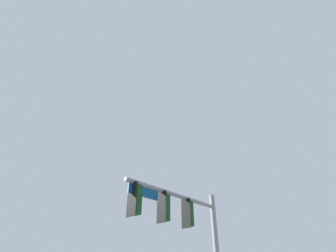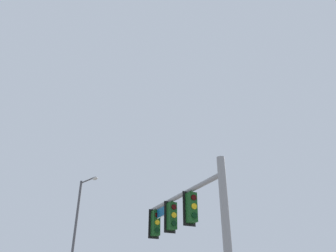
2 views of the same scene
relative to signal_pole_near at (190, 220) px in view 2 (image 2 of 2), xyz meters
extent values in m
cylinder|color=gray|center=(-2.19, 0.43, -1.09)|extent=(0.27, 0.27, 5.60)
cylinder|color=gray|center=(0.70, -0.14, 1.11)|extent=(5.80, 1.32, 0.18)
cube|color=black|center=(0.02, 0.00, 0.44)|extent=(0.13, 0.52, 1.30)
cube|color=#144719|center=(-0.17, 0.03, 0.44)|extent=(0.42, 0.38, 1.10)
cylinder|color=#144719|center=(-0.17, 0.03, 1.05)|extent=(0.04, 0.04, 0.12)
cylinder|color=#340503|center=(-0.37, 0.07, 0.77)|extent=(0.07, 0.22, 0.22)
cylinder|color=yellow|center=(-0.37, 0.07, 0.44)|extent=(0.07, 0.22, 0.22)
cylinder|color=black|center=(-0.37, 0.07, 0.11)|extent=(0.07, 0.22, 0.22)
cube|color=black|center=(1.60, -0.32, 0.44)|extent=(0.13, 0.52, 1.30)
cube|color=#144719|center=(1.42, -0.28, 0.44)|extent=(0.42, 0.38, 1.10)
cylinder|color=#144719|center=(1.42, -0.28, 1.05)|extent=(0.04, 0.04, 0.12)
cylinder|color=#340503|center=(1.22, -0.24, 0.77)|extent=(0.07, 0.22, 0.22)
cylinder|color=yellow|center=(1.22, -0.24, 0.44)|extent=(0.07, 0.22, 0.22)
cylinder|color=black|center=(1.22, -0.24, 0.11)|extent=(0.07, 0.22, 0.22)
cube|color=black|center=(3.19, -0.63, 0.44)|extent=(0.13, 0.52, 1.30)
cube|color=#144719|center=(3.00, -0.59, 0.44)|extent=(0.42, 0.38, 1.10)
cylinder|color=#144719|center=(3.00, -0.59, 1.05)|extent=(0.04, 0.04, 0.12)
cylinder|color=#340503|center=(2.81, -0.55, 0.77)|extent=(0.07, 0.22, 0.22)
cylinder|color=yellow|center=(2.81, -0.55, 0.44)|extent=(0.07, 0.22, 0.22)
cylinder|color=black|center=(2.81, -0.55, 0.11)|extent=(0.07, 0.22, 0.22)
cube|color=#0A4C7F|center=(2.61, -0.52, 0.81)|extent=(1.55, 0.34, 0.39)
cube|color=white|center=(2.61, -0.52, 0.81)|extent=(1.60, 0.34, 0.45)
cylinder|color=#4C4C51|center=(12.96, -0.94, 0.60)|extent=(0.18, 0.18, 8.98)
cylinder|color=#4C4C51|center=(12.03, -1.05, 4.93)|extent=(1.86, 0.32, 0.10)
ellipsoid|color=silver|center=(11.11, -1.16, 4.83)|extent=(0.56, 0.28, 0.20)
camera|label=1|loc=(10.92, 5.64, -2.25)|focal=28.00mm
camera|label=2|loc=(-9.33, 8.25, -2.58)|focal=35.00mm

